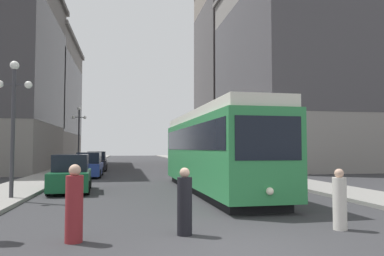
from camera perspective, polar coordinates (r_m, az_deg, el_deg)
name	(u,v)px	position (r m, az deg, el deg)	size (l,w,h in m)	color
ground_plane	(241,249)	(8.30, 7.56, -17.94)	(200.00, 200.00, 0.00)	#303033
sidewalk_left	(81,165)	(47.98, -16.76, -5.45)	(2.89, 120.00, 0.15)	gray
sidewalk_right	(203,164)	(48.76, 1.75, -5.54)	(2.89, 120.00, 0.15)	gray
streetcar	(213,149)	(18.16, 3.30, -3.21)	(2.91, 13.68, 3.89)	black
transit_bus	(219,150)	(31.07, 4.14, -3.46)	(2.81, 11.32, 3.45)	black
parked_car_left_near	(71,175)	(19.09, -18.17, -6.83)	(2.08, 4.32, 1.82)	black
parked_car_left_mid	(89,166)	(28.56, -15.55, -5.59)	(1.89, 4.74, 1.82)	black
parked_car_right_far	(262,172)	(20.87, 10.70, -6.60)	(2.04, 4.78, 1.82)	black
parked_car_left_far	(97,162)	(36.17, -14.46, -5.07)	(1.96, 4.53, 1.82)	black
pedestrian_crossing_near	(340,201)	(10.60, 21.78, -10.43)	(0.36, 0.36, 1.59)	beige
pedestrian_crossing_far	(185,204)	(9.28, -1.15, -11.55)	(0.37, 0.37, 1.65)	black
pedestrian_on_sidewalk	(74,206)	(8.98, -17.68, -11.35)	(0.39, 0.39, 1.76)	maroon
lamp_post_left_near	(13,107)	(16.72, -25.79, 2.89)	(1.41, 0.36, 5.55)	#333338
lamp_post_left_far	(79,128)	(38.33, -17.01, -0.05)	(1.41, 0.36, 6.08)	#333338
building_left_midblock	(21,100)	(54.00, -24.84, 4.00)	(14.17, 17.86, 16.68)	gray
building_right_corner	(299,68)	(42.61, 16.12, 8.89)	(14.67, 19.41, 21.21)	gray
building_right_midblock	(246,68)	(59.21, 8.31, 9.17)	(14.48, 14.68, 28.54)	slate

